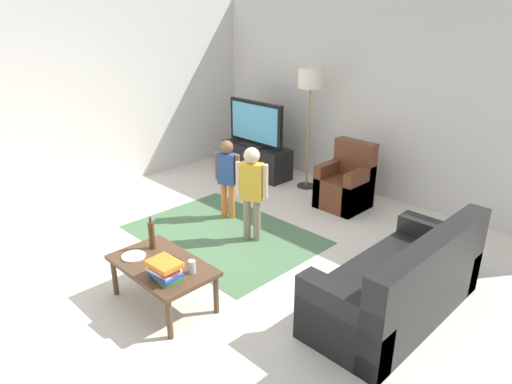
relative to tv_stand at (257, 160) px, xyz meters
The scene contains 17 objects.
ground 2.87m from the tv_stand, 53.45° to the right, with size 7.80×7.80×0.00m, color beige.
wall_back 2.15m from the tv_stand, 22.40° to the left, with size 6.00×0.12×2.70m, color silver.
wall_left 2.86m from the tv_stand, 119.43° to the right, with size 0.12×6.00×2.70m, color silver.
area_rug 2.23m from the tv_stand, 54.96° to the right, with size 2.20×1.60×0.01m, color #4C724C.
tv_stand is the anchor object (origin of this frame).
tv 0.60m from the tv_stand, 90.00° to the right, with size 1.10×0.28×0.71m.
couch 3.97m from the tv_stand, 25.80° to the right, with size 0.80×1.80×0.86m.
armchair 1.79m from the tv_stand, ahead, with size 0.60×0.60×0.90m.
floor_lamp 1.61m from the tv_stand, ahead, with size 0.36×0.36×1.78m.
child_near_tv 1.75m from the tv_stand, 57.38° to the right, with size 0.33×0.20×1.04m.
child_center 2.34m from the tv_stand, 46.10° to the right, with size 0.34×0.24×1.13m.
coffee_table 3.67m from the tv_stand, 58.27° to the right, with size 1.00×0.60×0.42m.
book_stack 3.89m from the tv_stand, 56.34° to the right, with size 0.31×0.23×0.16m.
bottle 3.44m from the tv_stand, 61.66° to the right, with size 0.06×0.06×0.33m.
tv_remote 3.59m from the tv_stand, 56.58° to the right, with size 0.17×0.05×0.02m, color black.
soda_can 3.77m from the tv_stand, 53.32° to the right, with size 0.07×0.07×0.12m, color silver.
plate 3.64m from the tv_stand, 63.02° to the right, with size 0.22×0.22×0.02m.
Camera 1 is at (3.39, -2.75, 2.57)m, focal length 32.32 mm.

